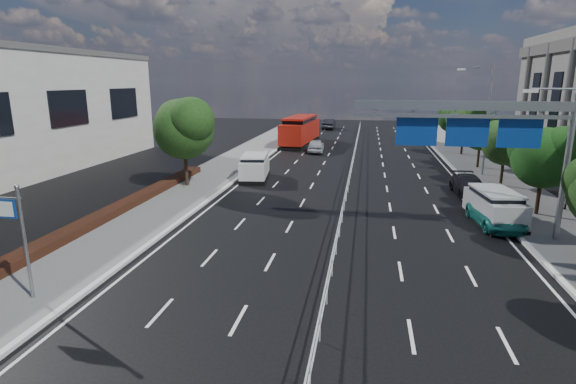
# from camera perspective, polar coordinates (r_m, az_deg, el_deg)

# --- Properties ---
(ground) EXTENTS (160.00, 160.00, 0.00)m
(ground) POSITION_cam_1_polar(r_m,az_deg,el_deg) (15.20, 4.36, -16.79)
(ground) COLOR black
(ground) RESTS_ON ground
(sidewalk_near) EXTENTS (5.00, 140.00, 0.14)m
(sidewalk_near) POSITION_cam_1_polar(r_m,az_deg,el_deg) (19.73, -31.89, -11.24)
(sidewalk_near) COLOR slate
(sidewalk_near) RESTS_ON ground
(kerb_near) EXTENTS (0.25, 140.00, 0.15)m
(kerb_near) POSITION_cam_1_polar(r_m,az_deg,el_deg) (18.22, -25.86, -12.52)
(kerb_near) COLOR silver
(kerb_near) RESTS_ON ground
(median_fence) EXTENTS (0.05, 85.00, 1.02)m
(median_fence) POSITION_cam_1_polar(r_m,az_deg,el_deg) (36.27, 7.93, 2.31)
(median_fence) COLOR silver
(median_fence) RESTS_ON ground
(hedge_near) EXTENTS (1.00, 36.00, 0.44)m
(hedge_near) POSITION_cam_1_polar(r_m,az_deg,el_deg) (24.26, -27.43, -5.44)
(hedge_near) COLOR black
(hedge_near) RESTS_ON sidewalk_near
(toilet_sign) EXTENTS (1.62, 0.18, 4.34)m
(toilet_sign) POSITION_cam_1_polar(r_m,az_deg,el_deg) (18.43, -31.76, -3.35)
(toilet_sign) COLOR gray
(toilet_sign) RESTS_ON ground
(overhead_gantry) EXTENTS (10.24, 0.38, 7.45)m
(overhead_gantry) POSITION_cam_1_polar(r_m,az_deg,el_deg) (23.84, 23.66, 7.60)
(overhead_gantry) COLOR gray
(overhead_gantry) RESTS_ON ground
(streetlight_far) EXTENTS (2.78, 2.40, 9.00)m
(streetlight_far) POSITION_cam_1_polar(r_m,az_deg,el_deg) (40.20, 23.69, 9.16)
(streetlight_far) COLOR gray
(streetlight_far) RESTS_ON ground
(near_tree_back) EXTENTS (4.84, 4.51, 6.69)m
(near_tree_back) POSITION_cam_1_polar(r_m,az_deg,el_deg) (33.80, -13.04, 8.25)
(near_tree_back) COLOR black
(near_tree_back) RESTS_ON ground
(far_tree_d) EXTENTS (3.85, 3.59, 5.34)m
(far_tree_d) POSITION_cam_1_polar(r_m,az_deg,el_deg) (29.57, 29.87, 4.18)
(far_tree_d) COLOR black
(far_tree_d) RESTS_ON ground
(far_tree_e) EXTENTS (3.63, 3.38, 5.13)m
(far_tree_e) POSITION_cam_1_polar(r_m,az_deg,el_deg) (36.66, 26.00, 5.96)
(far_tree_e) COLOR black
(far_tree_e) RESTS_ON ground
(far_tree_f) EXTENTS (3.52, 3.28, 5.02)m
(far_tree_f) POSITION_cam_1_polar(r_m,az_deg,el_deg) (43.89, 23.38, 7.23)
(far_tree_f) COLOR black
(far_tree_f) RESTS_ON ground
(far_tree_g) EXTENTS (3.96, 3.69, 5.45)m
(far_tree_g) POSITION_cam_1_polar(r_m,az_deg,el_deg) (51.16, 21.55, 8.50)
(far_tree_g) COLOR black
(far_tree_g) RESTS_ON ground
(far_tree_h) EXTENTS (3.41, 3.18, 4.91)m
(far_tree_h) POSITION_cam_1_polar(r_m,az_deg,el_deg) (58.54, 20.10, 8.87)
(far_tree_h) COLOR black
(far_tree_h) RESTS_ON ground
(white_minivan) EXTENTS (2.59, 4.88, 2.02)m
(white_minivan) POSITION_cam_1_polar(r_m,az_deg,el_deg) (36.25, -4.24, 3.15)
(white_minivan) COLOR black
(white_minivan) RESTS_ON ground
(red_bus) EXTENTS (3.62, 11.82, 3.48)m
(red_bus) POSITION_cam_1_polar(r_m,az_deg,el_deg) (56.40, 1.58, 7.89)
(red_bus) COLOR black
(red_bus) RESTS_ON ground
(near_car_silver) EXTENTS (1.99, 4.40, 1.47)m
(near_car_silver) POSITION_cam_1_polar(r_m,az_deg,el_deg) (50.32, 3.57, 5.89)
(near_car_silver) COLOR #AEB1B5
(near_car_silver) RESTS_ON ground
(near_car_dark) EXTENTS (1.87, 5.08, 1.66)m
(near_car_dark) POSITION_cam_1_polar(r_m,az_deg,el_deg) (75.14, 5.23, 8.60)
(near_car_dark) COLOR black
(near_car_dark) RESTS_ON ground
(silver_minivan) EXTENTS (2.55, 4.86, 1.93)m
(silver_minivan) POSITION_cam_1_polar(r_m,az_deg,el_deg) (27.37, 24.73, -1.77)
(silver_minivan) COLOR black
(silver_minivan) RESTS_ON ground
(parked_car_teal) EXTENTS (2.52, 4.68, 1.25)m
(parked_car_teal) POSITION_cam_1_polar(r_m,az_deg,el_deg) (26.98, 24.92, -2.73)
(parked_car_teal) COLOR #1B7D70
(parked_car_teal) RESTS_ON ground
(parked_car_dark) EXTENTS (2.16, 4.78, 1.36)m
(parked_car_dark) POSITION_cam_1_polar(r_m,az_deg,el_deg) (33.56, 21.99, 0.74)
(parked_car_dark) COLOR black
(parked_car_dark) RESTS_ON ground
(pedestrian_b) EXTENTS (1.12, 1.04, 1.86)m
(pedestrian_b) POSITION_cam_1_polar(r_m,az_deg,el_deg) (32.12, 32.08, -0.24)
(pedestrian_b) COLOR gray
(pedestrian_b) RESTS_ON sidewalk_far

